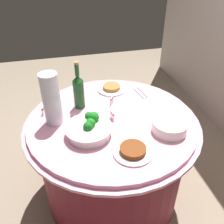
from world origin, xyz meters
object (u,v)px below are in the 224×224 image
at_px(label_placard_front, 112,100).
at_px(label_placard_mid, 112,115).
at_px(decorative_fruit_vase, 52,102).
at_px(food_plate_stir_fry, 133,151).
at_px(broccoli_bowl, 89,129).
at_px(plate_stack, 170,127).
at_px(food_plate_peanuts, 112,88).
at_px(serving_tongs, 141,93).
at_px(wine_bottle, 79,91).
at_px(label_placard_rear, 43,110).

distance_m(label_placard_front, label_placard_mid, 0.18).
relative_size(decorative_fruit_vase, label_placard_mid, 6.18).
bearing_deg(food_plate_stir_fry, broccoli_bowl, -136.72).
distance_m(food_plate_stir_fry, label_placard_front, 0.51).
height_order(broccoli_bowl, plate_stack, broccoli_bowl).
bearing_deg(food_plate_peanuts, plate_stack, 20.64).
xyz_separation_m(food_plate_peanuts, label_placard_mid, (0.38, -0.09, 0.02)).
bearing_deg(label_placard_mid, serving_tongs, 132.70).
relative_size(plate_stack, label_placard_mid, 3.82).
height_order(food_plate_peanuts, label_placard_front, label_placard_front).
distance_m(food_plate_stir_fry, label_placard_mid, 0.34).
xyz_separation_m(wine_bottle, food_plate_stir_fry, (0.53, 0.22, -0.11)).
bearing_deg(food_plate_peanuts, serving_tongs, 62.15).
height_order(broccoli_bowl, food_plate_stir_fry, broccoli_bowl).
bearing_deg(label_placard_rear, plate_stack, 62.83).
xyz_separation_m(broccoli_bowl, food_plate_peanuts, (-0.49, 0.26, -0.03)).
xyz_separation_m(wine_bottle, label_placard_front, (0.02, 0.23, -0.10)).
bearing_deg(food_plate_peanuts, label_placard_rear, -68.83).
relative_size(label_placard_front, label_placard_mid, 1.00).
relative_size(broccoli_bowl, label_placard_front, 5.09).
bearing_deg(broccoli_bowl, decorative_fruit_vase, -132.00).
bearing_deg(label_placard_mid, food_plate_peanuts, 167.12).
xyz_separation_m(serving_tongs, label_placard_front, (0.09, -0.25, 0.03)).
xyz_separation_m(broccoli_bowl, decorative_fruit_vase, (-0.18, -0.19, 0.11)).
bearing_deg(label_placard_rear, serving_tongs, 97.36).
bearing_deg(broccoli_bowl, label_placard_rear, -138.02).
height_order(decorative_fruit_vase, label_placard_mid, decorative_fruit_vase).
relative_size(decorative_fruit_vase, serving_tongs, 2.03).
distance_m(plate_stack, label_placard_rear, 0.83).
bearing_deg(food_plate_peanuts, broccoli_bowl, -27.66).
relative_size(broccoli_bowl, label_placard_mid, 5.09).
bearing_deg(plate_stack, decorative_fruit_vase, -111.39).
distance_m(wine_bottle, food_plate_peanuts, 0.34).
bearing_deg(food_plate_peanuts, label_placard_mid, -12.88).
height_order(plate_stack, serving_tongs, plate_stack).
xyz_separation_m(decorative_fruit_vase, label_placard_front, (-0.12, 0.41, -0.12)).
height_order(plate_stack, food_plate_peanuts, plate_stack).
bearing_deg(wine_bottle, label_placard_rear, -84.41).
distance_m(serving_tongs, label_placard_rear, 0.73).
bearing_deg(label_placard_front, label_placard_rear, -89.39).
height_order(wine_bottle, serving_tongs, wine_bottle).
distance_m(food_plate_stir_fry, label_placard_rear, 0.69).
bearing_deg(serving_tongs, decorative_fruit_vase, -72.28).
bearing_deg(decorative_fruit_vase, plate_stack, 68.61).
height_order(food_plate_stir_fry, label_placard_front, label_placard_front).
height_order(plate_stack, label_placard_rear, plate_stack).
xyz_separation_m(decorative_fruit_vase, food_plate_peanuts, (-0.32, 0.45, -0.13)).
xyz_separation_m(wine_bottle, serving_tongs, (-0.07, 0.48, -0.12)).
bearing_deg(decorative_fruit_vase, broccoli_bowl, 48.00).
relative_size(food_plate_stir_fry, label_placard_mid, 4.00).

